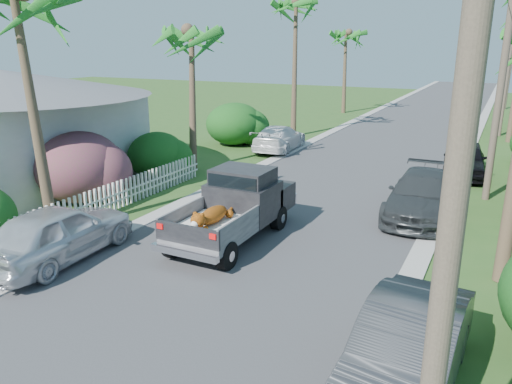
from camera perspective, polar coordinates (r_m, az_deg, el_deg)
The scene contains 22 objects.
ground at distance 10.74m, azimuth -12.24°, elevation -15.51°, with size 120.00×120.00×0.00m, color #2D541F.
road at distance 32.96m, azimuth 16.06°, elevation 6.16°, with size 8.00×100.00×0.02m, color #38383A.
curb_left at distance 34.00m, azimuth 8.91°, elevation 6.95°, with size 0.60×100.00×0.06m, color #A5A39E.
curb_right at distance 32.46m, azimuth 23.53°, elevation 5.31°, with size 0.60×100.00×0.06m, color #A5A39E.
pickup_truck at distance 14.98m, azimuth -2.00°, elevation -1.39°, with size 1.98×5.12×2.06m.
parked_car_rn at distance 9.03m, azimuth 16.83°, elevation -17.16°, with size 1.55×4.44×1.46m, color #303235.
parked_car_rm at distance 17.68m, azimuth 18.39°, elevation -0.36°, with size 2.05×5.04×1.46m, color #303436.
parked_car_rf at distance 23.86m, azimuth 22.73°, elevation 3.47°, with size 1.74×4.33×1.47m, color black.
parked_car_ln at distance 14.41m, azimuth -21.67°, elevation -4.37°, with size 1.82×4.53×1.54m, color silver.
parked_car_lf at distance 27.33m, azimuth 2.69°, elevation 6.16°, with size 1.90×4.68×1.36m, color white.
palm_l_b at distance 22.83m, azimuth -7.56°, elevation 17.77°, with size 4.40×4.40×7.40m.
palm_l_c at distance 31.38m, azimuth 4.61°, elevation 20.75°, with size 4.40×4.40×9.20m.
palm_l_d at distance 42.78m, azimuth 10.32°, elevation 17.47°, with size 4.40×4.40×7.70m.
shrub_l_b at distance 19.37m, azimuth -19.49°, elevation 2.71°, with size 3.00×3.30×2.60m, color #A41764.
shrub_l_c at distance 22.05m, azimuth -11.27°, elevation 4.17°, with size 2.40×2.64×2.00m, color #123F15.
shrub_l_d at distance 28.91m, azimuth -2.46°, elevation 7.79°, with size 3.20×3.52×2.40m, color #123F15.
picket_fence at distance 17.99m, azimuth -16.38°, elevation -0.67°, with size 0.10×11.00×1.00m, color white.
house_left at distance 23.78m, azimuth -26.78°, elevation 6.35°, with size 9.00×8.00×4.60m.
utility_pole_a at distance 5.05m, azimuth 22.22°, elevation 3.40°, with size 1.60×0.26×9.00m.
utility_pole_b at distance 19.96m, azimuth 26.34°, elevation 11.97°, with size 1.60×0.26×9.00m.
utility_pole_c at distance 34.94m, azimuth 26.95°, elevation 13.20°, with size 1.60×0.26×9.00m.
utility_pole_d at distance 49.94m, azimuth 27.19°, elevation 13.69°, with size 1.60×0.26×9.00m.
Camera 1 is at (5.95, -6.93, 5.65)m, focal length 35.00 mm.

